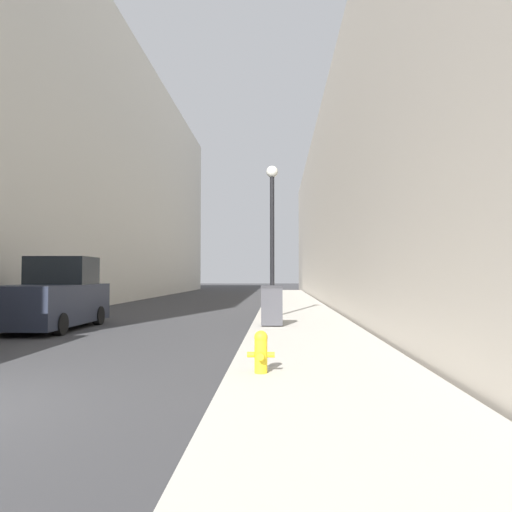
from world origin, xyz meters
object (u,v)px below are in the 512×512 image
Objects in this scene: trash_bin at (272,305)px; lamppost at (272,228)px; fire_hydrant at (261,351)px; pickup_truck at (52,298)px.

lamppost is (-0.02, 3.28, 2.75)m from trash_bin.
fire_hydrant is 0.14× the size of pickup_truck.
lamppost reaches higher than pickup_truck.
trash_bin is at bearing 89.28° from fire_hydrant.
fire_hydrant is 0.12× the size of lamppost.
lamppost is at bearing 90.42° from trash_bin.
lamppost is 1.17× the size of pickup_truck.
pickup_truck is at bearing 132.31° from fire_hydrant.
fire_hydrant is at bearing -90.72° from trash_bin.
lamppost is (0.07, 10.83, 3.04)m from fire_hydrant.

